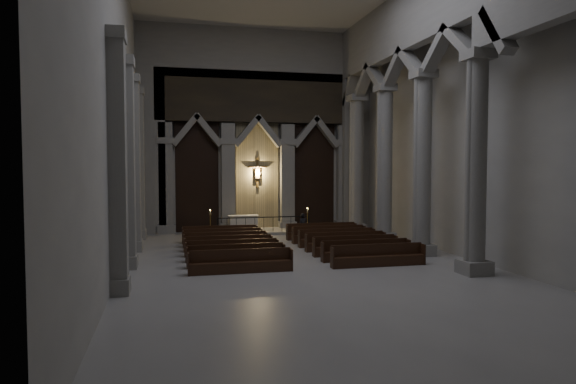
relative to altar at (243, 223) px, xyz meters
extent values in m
plane|color=#9D9A95|center=(1.03, -10.59, -0.60)|extent=(24.00, 24.00, 0.00)
cube|color=#A7A49C|center=(1.03, 1.41, 5.40)|extent=(14.00, 0.10, 12.00)
cube|color=#A7A49C|center=(1.03, -22.59, 5.40)|extent=(14.00, 0.10, 12.00)
cube|color=#A7A49C|center=(-5.97, -10.59, 5.40)|extent=(0.10, 24.00, 12.00)
cube|color=#A7A49C|center=(8.03, -10.59, 5.40)|extent=(0.10, 24.00, 12.00)
cube|color=gray|center=(-4.37, 0.91, 2.60)|extent=(0.80, 0.50, 6.40)
cube|color=gray|center=(-4.37, 0.91, -0.35)|extent=(1.05, 0.70, 0.50)
cube|color=gray|center=(-4.37, 0.91, 4.75)|extent=(1.00, 0.65, 0.35)
cube|color=gray|center=(-0.77, 0.91, 2.60)|extent=(0.80, 0.50, 6.40)
cube|color=gray|center=(-0.77, 0.91, -0.35)|extent=(1.05, 0.70, 0.50)
cube|color=gray|center=(-0.77, 0.91, 4.75)|extent=(1.00, 0.65, 0.35)
cube|color=gray|center=(2.83, 0.91, 2.60)|extent=(0.80, 0.50, 6.40)
cube|color=gray|center=(2.83, 0.91, -0.35)|extent=(1.05, 0.70, 0.50)
cube|color=gray|center=(2.83, 0.91, 4.75)|extent=(1.00, 0.65, 0.35)
cube|color=gray|center=(6.43, 0.91, 2.60)|extent=(0.80, 0.50, 6.40)
cube|color=gray|center=(6.43, 0.91, -0.35)|extent=(1.05, 0.70, 0.50)
cube|color=gray|center=(6.43, 0.91, 4.75)|extent=(1.00, 0.65, 0.35)
cube|color=black|center=(-2.57, 1.26, 2.90)|extent=(2.60, 0.15, 7.00)
cube|color=tan|center=(1.03, 1.26, 2.90)|extent=(2.60, 0.15, 7.00)
cube|color=black|center=(4.63, 1.26, 2.90)|extent=(2.60, 0.15, 7.00)
cube|color=black|center=(1.03, 0.91, 7.40)|extent=(12.00, 0.50, 3.00)
cube|color=gray|center=(-5.17, 0.91, 3.90)|extent=(1.60, 0.50, 9.00)
cube|color=gray|center=(7.23, 0.91, 3.90)|extent=(1.60, 0.50, 9.00)
cube|color=gray|center=(1.03, 0.91, 9.90)|extent=(14.00, 0.50, 3.00)
plane|color=#F3D16D|center=(1.03, 1.23, 2.90)|extent=(1.50, 0.00, 1.50)
cube|color=#4E3A1A|center=(1.03, 1.14, 2.90)|extent=(0.13, 0.08, 1.80)
cube|color=#4E3A1A|center=(1.03, 1.14, 3.25)|extent=(1.10, 0.08, 0.13)
cube|color=tan|center=(1.03, 1.08, 2.85)|extent=(0.26, 0.10, 0.60)
sphere|color=tan|center=(1.03, 1.08, 3.25)|extent=(0.17, 0.17, 0.17)
cylinder|color=tan|center=(0.77, 1.08, 3.22)|extent=(0.45, 0.08, 0.08)
cylinder|color=tan|center=(1.29, 1.08, 3.22)|extent=(0.45, 0.08, 0.08)
cube|color=gray|center=(6.53, -1.09, -0.35)|extent=(1.00, 1.00, 0.50)
cylinder|color=gray|center=(6.53, -1.09, 3.40)|extent=(0.70, 0.70, 7.50)
cube|color=gray|center=(6.53, -1.09, 7.25)|extent=(0.95, 0.95, 0.35)
cube|color=gray|center=(6.53, -5.09, -0.35)|extent=(1.00, 1.00, 0.50)
cylinder|color=gray|center=(6.53, -5.09, 3.40)|extent=(0.70, 0.70, 7.50)
cube|color=gray|center=(6.53, -5.09, 7.25)|extent=(0.95, 0.95, 0.35)
cube|color=gray|center=(6.53, -9.09, -0.35)|extent=(1.00, 1.00, 0.50)
cylinder|color=gray|center=(6.53, -9.09, 3.40)|extent=(0.70, 0.70, 7.50)
cube|color=gray|center=(6.53, -9.09, 7.25)|extent=(0.95, 0.95, 0.35)
cube|color=gray|center=(6.53, -13.09, -0.35)|extent=(1.00, 1.00, 0.50)
cylinder|color=gray|center=(6.53, -13.09, 3.40)|extent=(0.70, 0.70, 7.50)
cube|color=gray|center=(6.53, -13.09, 7.25)|extent=(0.95, 0.95, 0.35)
cube|color=gray|center=(6.53, 0.81, 4.00)|extent=(0.55, 1.20, 9.20)
cube|color=gray|center=(-5.72, -1.09, -0.35)|extent=(0.60, 1.00, 0.50)
cube|color=gray|center=(-5.72, -1.09, 3.40)|extent=(0.50, 0.80, 7.50)
cube|color=gray|center=(-5.72, -1.09, 7.25)|extent=(0.60, 1.00, 0.35)
cube|color=gray|center=(-5.72, -5.09, -0.35)|extent=(0.60, 1.00, 0.50)
cube|color=gray|center=(-5.72, -5.09, 3.40)|extent=(0.50, 0.80, 7.50)
cube|color=gray|center=(-5.72, -5.09, 7.25)|extent=(0.60, 1.00, 0.35)
cube|color=gray|center=(-5.72, -9.09, -0.35)|extent=(0.60, 1.00, 0.50)
cube|color=gray|center=(-5.72, -9.09, 3.40)|extent=(0.50, 0.80, 7.50)
cube|color=gray|center=(-5.72, -9.09, 7.25)|extent=(0.60, 1.00, 0.35)
cube|color=gray|center=(-5.72, -13.09, -0.35)|extent=(0.60, 1.00, 0.50)
cube|color=gray|center=(-5.72, -13.09, 3.40)|extent=(0.50, 0.80, 7.50)
cube|color=gray|center=(-5.72, -13.09, 7.25)|extent=(0.60, 1.00, 0.35)
cube|color=gray|center=(1.03, 0.01, -0.52)|extent=(8.50, 2.60, 0.15)
cube|color=beige|center=(0.00, 0.00, -0.02)|extent=(1.61, 0.62, 0.85)
cube|color=silver|center=(0.00, 0.00, 0.42)|extent=(1.74, 0.70, 0.04)
cube|color=black|center=(1.03, -0.99, 0.40)|extent=(5.24, 0.05, 0.05)
cube|color=black|center=(-1.59, -0.99, -0.07)|extent=(0.09, 0.09, 1.05)
cube|color=black|center=(3.65, -0.99, -0.07)|extent=(0.09, 0.09, 1.05)
cylinder|color=black|center=(-1.07, -0.99, -0.11)|extent=(0.02, 0.02, 0.96)
cylinder|color=black|center=(-0.55, -0.99, -0.11)|extent=(0.02, 0.02, 0.96)
cylinder|color=black|center=(-0.02, -0.99, -0.11)|extent=(0.02, 0.02, 0.96)
cylinder|color=black|center=(0.50, -0.99, -0.11)|extent=(0.02, 0.02, 0.96)
cylinder|color=black|center=(1.03, -0.99, -0.11)|extent=(0.02, 0.02, 0.96)
cylinder|color=black|center=(1.55, -0.99, -0.11)|extent=(0.02, 0.02, 0.96)
cylinder|color=black|center=(2.08, -0.99, -0.11)|extent=(0.02, 0.02, 0.96)
cylinder|color=black|center=(2.60, -0.99, -0.11)|extent=(0.02, 0.02, 0.96)
cylinder|color=black|center=(3.12, -0.99, -0.11)|extent=(0.02, 0.02, 0.96)
cylinder|color=#B49237|center=(-2.02, -1.35, -0.57)|extent=(0.26, 0.26, 0.05)
cylinder|color=#B49237|center=(-2.02, -1.35, 0.05)|extent=(0.04, 0.04, 1.23)
cylinder|color=#B49237|center=(-2.02, -1.35, 0.66)|extent=(0.13, 0.13, 0.02)
cylinder|color=beige|center=(-2.02, -1.35, 0.78)|extent=(0.05, 0.05, 0.21)
sphere|color=#FFDB59|center=(-2.02, -1.35, 0.91)|extent=(0.05, 0.05, 0.05)
cylinder|color=#B49237|center=(3.55, -1.12, -0.57)|extent=(0.25, 0.25, 0.05)
cylinder|color=#B49237|center=(3.55, -1.12, 0.03)|extent=(0.04, 0.04, 1.20)
cylinder|color=#B49237|center=(3.55, -1.12, 0.63)|extent=(0.13, 0.13, 0.02)
cylinder|color=beige|center=(3.55, -1.12, 0.74)|extent=(0.05, 0.05, 0.21)
sphere|color=#FFDB59|center=(3.55, -1.12, 0.87)|extent=(0.05, 0.05, 0.05)
cube|color=black|center=(-1.67, -3.36, -0.40)|extent=(3.78, 0.36, 0.41)
cube|color=black|center=(-1.67, -3.19, 0.03)|extent=(3.78, 0.06, 0.45)
cube|color=black|center=(-3.56, -3.36, -0.19)|extent=(0.05, 0.41, 0.81)
cube|color=black|center=(0.22, -3.36, -0.19)|extent=(0.05, 0.41, 0.81)
cube|color=black|center=(3.73, -3.36, -0.40)|extent=(3.78, 0.36, 0.41)
cube|color=black|center=(3.73, -3.19, 0.03)|extent=(3.78, 0.06, 0.45)
cube|color=black|center=(1.84, -3.36, -0.19)|extent=(0.05, 0.41, 0.81)
cube|color=black|center=(5.62, -3.36, -0.19)|extent=(0.05, 0.41, 0.81)
cube|color=black|center=(-1.67, -4.63, -0.40)|extent=(3.78, 0.36, 0.41)
cube|color=black|center=(-1.67, -4.46, 0.03)|extent=(3.78, 0.06, 0.45)
cube|color=black|center=(-3.56, -4.63, -0.19)|extent=(0.05, 0.41, 0.81)
cube|color=black|center=(0.22, -4.63, -0.19)|extent=(0.05, 0.41, 0.81)
cube|color=black|center=(3.73, -4.63, -0.40)|extent=(3.78, 0.36, 0.41)
cube|color=black|center=(3.73, -4.46, 0.03)|extent=(3.78, 0.06, 0.45)
cube|color=black|center=(1.84, -4.63, -0.19)|extent=(0.05, 0.41, 0.81)
cube|color=black|center=(5.62, -4.63, -0.19)|extent=(0.05, 0.41, 0.81)
cube|color=black|center=(-1.67, -5.89, -0.40)|extent=(3.78, 0.36, 0.41)
cube|color=black|center=(-1.67, -5.72, 0.03)|extent=(3.78, 0.06, 0.45)
cube|color=black|center=(-3.56, -5.89, -0.19)|extent=(0.05, 0.41, 0.81)
cube|color=black|center=(0.22, -5.89, -0.19)|extent=(0.05, 0.41, 0.81)
cube|color=black|center=(3.73, -5.89, -0.40)|extent=(3.78, 0.36, 0.41)
cube|color=black|center=(3.73, -5.72, 0.03)|extent=(3.78, 0.06, 0.45)
cube|color=black|center=(1.84, -5.89, -0.19)|extent=(0.05, 0.41, 0.81)
cube|color=black|center=(5.62, -5.89, -0.19)|extent=(0.05, 0.41, 0.81)
cube|color=black|center=(-1.67, -7.16, -0.40)|extent=(3.78, 0.36, 0.41)
cube|color=black|center=(-1.67, -6.99, 0.03)|extent=(3.78, 0.06, 0.45)
cube|color=black|center=(-3.56, -7.16, -0.19)|extent=(0.05, 0.41, 0.81)
cube|color=black|center=(0.22, -7.16, -0.19)|extent=(0.05, 0.41, 0.81)
cube|color=black|center=(3.73, -7.16, -0.40)|extent=(3.78, 0.36, 0.41)
cube|color=black|center=(3.73, -6.99, 0.03)|extent=(3.78, 0.06, 0.45)
cube|color=black|center=(1.84, -7.16, -0.19)|extent=(0.05, 0.41, 0.81)
cube|color=black|center=(5.62, -7.16, -0.19)|extent=(0.05, 0.41, 0.81)
cube|color=black|center=(-1.67, -8.43, -0.40)|extent=(3.78, 0.36, 0.41)
cube|color=black|center=(-1.67, -8.25, 0.03)|extent=(3.78, 0.06, 0.45)
cube|color=black|center=(-3.56, -8.43, -0.19)|extent=(0.05, 0.41, 0.81)
cube|color=black|center=(0.22, -8.43, -0.19)|extent=(0.05, 0.41, 0.81)
cube|color=black|center=(3.73, -8.43, -0.40)|extent=(3.78, 0.36, 0.41)
cube|color=black|center=(3.73, -8.25, 0.03)|extent=(3.78, 0.06, 0.45)
cube|color=black|center=(1.84, -8.43, -0.19)|extent=(0.05, 0.41, 0.81)
cube|color=black|center=(5.62, -8.43, -0.19)|extent=(0.05, 0.41, 0.81)
cube|color=black|center=(-1.67, -9.69, -0.40)|extent=(3.78, 0.36, 0.41)
cube|color=black|center=(-1.67, -9.52, 0.03)|extent=(3.78, 0.06, 0.45)
cube|color=black|center=(-3.56, -9.69, -0.19)|extent=(0.05, 0.41, 0.81)
cube|color=black|center=(0.22, -9.69, -0.19)|extent=(0.05, 0.41, 0.81)
cube|color=black|center=(3.73, -9.69, -0.40)|extent=(3.78, 0.36, 0.41)
cube|color=black|center=(3.73, -9.52, 0.03)|extent=(3.78, 0.06, 0.45)
cube|color=black|center=(1.84, -9.69, -0.19)|extent=(0.05, 0.41, 0.81)
cube|color=black|center=(5.62, -9.69, -0.19)|extent=(0.05, 0.41, 0.81)
cube|color=black|center=(-1.67, -10.96, -0.40)|extent=(3.78, 0.36, 0.41)
cube|color=black|center=(-1.67, -10.79, 0.03)|extent=(3.78, 0.06, 0.45)
cube|color=black|center=(-3.56, -10.96, -0.19)|extent=(0.05, 0.41, 0.81)
cube|color=black|center=(0.22, -10.96, -0.19)|extent=(0.05, 0.41, 0.81)
cube|color=black|center=(3.73, -10.96, -0.40)|extent=(3.78, 0.36, 0.41)
cube|color=black|center=(3.73, -10.79, 0.03)|extent=(3.78, 0.06, 0.45)
cube|color=black|center=(1.84, -10.96, -0.19)|extent=(0.05, 0.41, 0.81)
cube|color=black|center=(5.62, -10.96, -0.19)|extent=(0.05, 0.41, 0.81)
imported|color=black|center=(2.83, -2.93, 0.08)|extent=(0.55, 0.41, 1.36)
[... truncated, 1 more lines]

